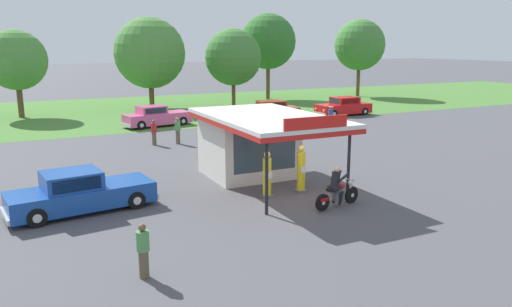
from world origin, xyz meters
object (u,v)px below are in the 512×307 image
at_px(parked_car_back_row_left, 157,117).
at_px(bystander_standing_back_lot, 143,250).
at_px(parked_car_back_row_centre_left, 344,107).
at_px(motorcycle_with_rider, 337,190).
at_px(bystander_leaning_by_kiosk, 178,130).
at_px(parked_car_back_row_far_left, 267,110).
at_px(bystander_admiring_sedan, 285,117).
at_px(gas_pump_nearside, 267,176).
at_px(bystander_chatting_near_pumps, 154,132).
at_px(gas_pump_offside, 301,171).
at_px(featured_classic_sedan, 80,193).
at_px(bystander_strolling_foreground, 331,117).

relative_size(parked_car_back_row_left, bystander_standing_back_lot, 3.55).
distance_m(parked_car_back_row_centre_left, parked_car_back_row_left, 16.01).
xyz_separation_m(motorcycle_with_rider, bystander_leaning_by_kiosk, (-1.74, 14.26, 0.21)).
height_order(parked_car_back_row_far_left, parked_car_back_row_left, parked_car_back_row_left).
bearing_deg(bystander_admiring_sedan, motorcycle_with_rider, -112.69).
relative_size(parked_car_back_row_left, bystander_leaning_by_kiosk, 3.23).
distance_m(gas_pump_nearside, motorcycle_with_rider, 2.88).
relative_size(parked_car_back_row_centre_left, bystander_chatting_near_pumps, 3.30).
bearing_deg(parked_car_back_row_far_left, parked_car_back_row_centre_left, -10.43).
height_order(gas_pump_offside, parked_car_back_row_left, gas_pump_offside).
distance_m(bystander_leaning_by_kiosk, bystander_standing_back_lot, 17.92).
xyz_separation_m(parked_car_back_row_far_left, bystander_standing_back_lot, (-15.90, -24.04, 0.12)).
bearing_deg(parked_car_back_row_centre_left, parked_car_back_row_far_left, 169.57).
relative_size(featured_classic_sedan, bystander_strolling_foreground, 3.31).
distance_m(parked_car_back_row_left, bystander_chatting_near_pumps, 7.17).
height_order(parked_car_back_row_left, bystander_standing_back_lot, parked_car_back_row_left).
height_order(featured_classic_sedan, parked_car_back_row_left, parked_car_back_row_left).
bearing_deg(gas_pump_offside, parked_car_back_row_centre_left, 50.12).
bearing_deg(parked_car_back_row_left, parked_car_back_row_centre_left, -4.35).
relative_size(motorcycle_with_rider, bystander_admiring_sedan, 1.34).
xyz_separation_m(bystander_admiring_sedan, bystander_chatting_near_pumps, (-9.86, -1.54, -0.05)).
distance_m(bystander_admiring_sedan, bystander_strolling_foreground, 3.29).
xyz_separation_m(parked_car_back_row_centre_left, bystander_strolling_foreground, (-5.08, -5.51, 0.16)).
xyz_separation_m(gas_pump_nearside, gas_pump_offside, (1.57, 0.00, 0.05)).
bearing_deg(gas_pump_nearside, parked_car_back_row_far_left, 62.89).
relative_size(parked_car_back_row_centre_left, parked_car_back_row_far_left, 0.88).
bearing_deg(bystander_admiring_sedan, featured_classic_sedan, -141.20).
bearing_deg(bystander_strolling_foreground, parked_car_back_row_left, 148.30).
bearing_deg(bystander_standing_back_lot, gas_pump_nearside, 38.62).
xyz_separation_m(gas_pump_nearside, parked_car_back_row_far_left, (9.81, 19.17, -0.19)).
bearing_deg(gas_pump_nearside, bystander_admiring_sedan, 58.42).
xyz_separation_m(gas_pump_nearside, bystander_strolling_foreground, (11.48, 12.42, 0.03)).
bearing_deg(motorcycle_with_rider, parked_car_back_row_far_left, 69.42).
relative_size(gas_pump_offside, motorcycle_with_rider, 0.90).
distance_m(gas_pump_offside, parked_car_back_row_centre_left, 23.37).
bearing_deg(gas_pump_nearside, featured_classic_sedan, 168.34).
height_order(bystander_leaning_by_kiosk, bystander_standing_back_lot, bystander_leaning_by_kiosk).
distance_m(parked_car_back_row_centre_left, bystander_strolling_foreground, 7.49).
height_order(gas_pump_nearside, gas_pump_offside, gas_pump_offside).
bearing_deg(gas_pump_nearside, bystander_standing_back_lot, -141.38).
bearing_deg(featured_classic_sedan, bystander_admiring_sedan, 38.80).
bearing_deg(bystander_chatting_near_pumps, bystander_standing_back_lot, -105.38).
height_order(parked_car_back_row_left, bystander_admiring_sedan, bystander_admiring_sedan).
distance_m(parked_car_back_row_left, bystander_standing_back_lot, 24.92).
relative_size(featured_classic_sedan, parked_car_back_row_centre_left, 1.08).
relative_size(motorcycle_with_rider, parked_car_back_row_centre_left, 0.43).
height_order(featured_classic_sedan, parked_car_back_row_centre_left, parked_car_back_row_centre_left).
xyz_separation_m(featured_classic_sedan, parked_car_back_row_far_left, (16.72, 17.75, -0.02)).
height_order(motorcycle_with_rider, featured_classic_sedan, motorcycle_with_rider).
xyz_separation_m(gas_pump_nearside, featured_classic_sedan, (-6.91, 1.43, -0.17)).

